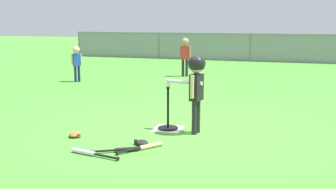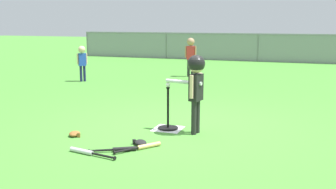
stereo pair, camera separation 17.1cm
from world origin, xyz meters
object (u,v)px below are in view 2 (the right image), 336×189
at_px(fielder_near_left, 191,52).
at_px(fielder_deep_left, 82,59).
at_px(baseball_on_tee, 168,85).
at_px(glove_near_bats, 75,134).
at_px(spare_bat_black, 119,149).
at_px(glove_by_plate, 140,143).
at_px(batter_child, 196,78).
at_px(spare_bat_wood, 144,147).
at_px(batting_tee, 168,122).
at_px(spare_bat_silver, 86,152).

relative_size(fielder_near_left, fielder_deep_left, 1.18).
height_order(baseball_on_tee, glove_near_bats, baseball_on_tee).
relative_size(spare_bat_black, glove_by_plate, 2.07).
bearing_deg(spare_bat_black, baseball_on_tee, 78.92).
height_order(batter_child, fielder_deep_left, batter_child).
height_order(batter_child, fielder_near_left, batter_child).
height_order(fielder_near_left, spare_bat_wood, fielder_near_left).
bearing_deg(baseball_on_tee, batting_tee, 0.00).
xyz_separation_m(batter_child, glove_by_plate, (-0.56, -0.79, -0.81)).
relative_size(batting_tee, batter_child, 0.56).
relative_size(fielder_deep_left, spare_bat_black, 1.75).
xyz_separation_m(baseball_on_tee, fielder_near_left, (-1.28, 5.74, 0.05)).
distance_m(batter_child, spare_bat_wood, 1.31).
xyz_separation_m(baseball_on_tee, glove_near_bats, (-1.17, -0.82, -0.67)).
distance_m(spare_bat_silver, spare_bat_black, 0.43).
distance_m(baseball_on_tee, spare_bat_wood, 1.22).
relative_size(baseball_on_tee, glove_by_plate, 0.27).
height_order(batting_tee, glove_by_plate, batting_tee).
distance_m(fielder_near_left, glove_near_bats, 6.60).
xyz_separation_m(spare_bat_black, glove_near_bats, (-0.93, 0.41, 0.01)).
bearing_deg(glove_by_plate, batting_tee, 84.11).
distance_m(baseball_on_tee, fielder_deep_left, 5.42).
bearing_deg(glove_near_bats, glove_by_plate, -3.82).
bearing_deg(spare_bat_black, fielder_deep_left, 125.47).
height_order(fielder_near_left, fielder_deep_left, fielder_near_left).
xyz_separation_m(baseball_on_tee, batter_child, (0.47, -0.10, 0.14)).
height_order(baseball_on_tee, glove_by_plate, baseball_on_tee).
bearing_deg(batting_tee, glove_by_plate, -95.89).
height_order(baseball_on_tee, batter_child, batter_child).
bearing_deg(spare_bat_black, spare_bat_silver, -146.34).
relative_size(fielder_deep_left, glove_near_bats, 3.74).
xyz_separation_m(fielder_near_left, spare_bat_wood, (1.30, -6.77, -0.72)).
distance_m(batting_tee, spare_bat_black, 1.26).
height_order(batting_tee, spare_bat_silver, batting_tee).
height_order(baseball_on_tee, spare_bat_wood, baseball_on_tee).
relative_size(baseball_on_tee, fielder_deep_left, 0.07).
xyz_separation_m(fielder_near_left, fielder_deep_left, (-2.56, -1.92, -0.11)).
distance_m(batting_tee, spare_bat_wood, 1.03).
bearing_deg(glove_near_bats, spare_bat_black, -23.90).
distance_m(fielder_deep_left, spare_bat_black, 6.24).
distance_m(spare_bat_silver, spare_bat_wood, 0.76).
distance_m(glove_by_plate, glove_near_bats, 1.08).
relative_size(fielder_near_left, spare_bat_wood, 2.02).
relative_size(batting_tee, baseball_on_tee, 9.00).
xyz_separation_m(baseball_on_tee, spare_bat_wood, (0.02, -1.02, -0.67)).
bearing_deg(spare_bat_black, glove_by_plate, 66.26).
bearing_deg(glove_by_plate, fielder_near_left, 100.15).
height_order(batting_tee, baseball_on_tee, baseball_on_tee).
bearing_deg(spare_bat_wood, fielder_near_left, 100.88).
xyz_separation_m(spare_bat_black, glove_by_plate, (0.15, 0.34, 0.01)).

